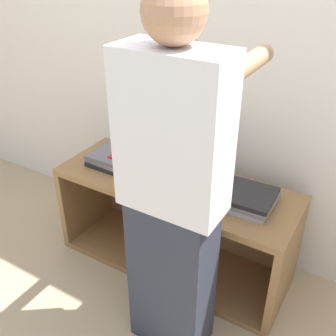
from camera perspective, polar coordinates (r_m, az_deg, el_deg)
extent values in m
plane|color=tan|center=(2.26, -2.22, -16.81)|extent=(12.00, 12.00, 0.00)
cube|color=silver|center=(2.08, 6.05, 17.62)|extent=(8.00, 0.05, 2.40)
cube|color=olive|center=(2.06, 1.00, -2.46)|extent=(1.29, 0.47, 0.04)
cube|color=olive|center=(2.38, 0.89, -12.98)|extent=(1.29, 0.47, 0.04)
cube|color=olive|center=(2.53, -11.55, -3.38)|extent=(0.04, 0.47, 0.48)
cube|color=olive|center=(2.06, 16.76, -13.37)|extent=(0.04, 0.47, 0.48)
cube|color=olive|center=(2.37, 3.56, -5.29)|extent=(1.22, 0.04, 0.48)
cube|color=#B7B7BC|center=(2.05, 1.00, -1.80)|extent=(0.32, 0.23, 0.02)
cube|color=#28282B|center=(2.05, 1.14, -1.41)|extent=(0.27, 0.13, 0.00)
cube|color=#B7B7BC|center=(2.09, 2.95, 2.81)|extent=(0.32, 0.05, 0.23)
cube|color=black|center=(2.09, 2.89, 2.78)|extent=(0.29, 0.04, 0.20)
cube|color=#232326|center=(2.22, -6.94, 0.71)|extent=(0.32, 0.23, 0.02)
cube|color=gray|center=(2.21, -6.93, 1.26)|extent=(0.33, 0.25, 0.02)
cube|color=slate|center=(2.20, -6.92, 1.75)|extent=(0.33, 0.23, 0.02)
cube|color=#B7B7BC|center=(1.93, 10.08, -4.56)|extent=(0.33, 0.24, 0.02)
cube|color=gray|center=(1.91, 10.48, -4.07)|extent=(0.33, 0.23, 0.02)
cube|color=#232326|center=(1.90, 10.45, -3.50)|extent=(0.33, 0.24, 0.02)
cube|color=#2D3342|center=(1.78, 0.61, -15.40)|extent=(0.34, 0.20, 0.76)
cube|color=white|center=(1.37, 0.77, 4.86)|extent=(0.40, 0.20, 0.60)
sphere|color=tan|center=(1.25, 0.90, 21.80)|extent=(0.21, 0.21, 0.21)
cylinder|color=tan|center=(1.59, 0.52, 16.54)|extent=(0.07, 0.32, 0.07)
cylinder|color=tan|center=(1.46, 11.79, 14.67)|extent=(0.07, 0.32, 0.07)
cube|color=red|center=(2.15, -7.96, 1.49)|extent=(0.06, 0.02, 0.01)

